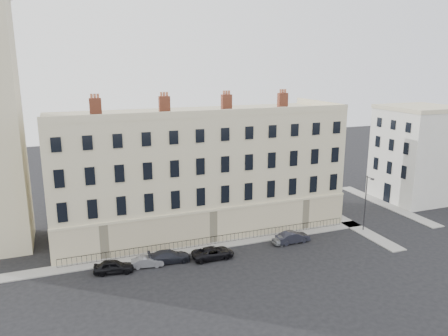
{
  "coord_description": "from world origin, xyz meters",
  "views": [
    {
      "loc": [
        -22.07,
        -39.78,
        20.97
      ],
      "look_at": [
        -3.1,
        10.0,
        8.01
      ],
      "focal_mm": 35.0,
      "sensor_mm": 36.0,
      "label": 1
    }
  ],
  "objects": [
    {
      "name": "pavement_terrace",
      "position": [
        -10.0,
        5.0,
        0.06
      ],
      "size": [
        48.0,
        2.0,
        0.12
      ],
      "primitive_type": "cube",
      "color": "gray",
      "rests_on": "ground"
    },
    {
      "name": "ground",
      "position": [
        0.0,
        0.0,
        0.0
      ],
      "size": [
        160.0,
        160.0,
        0.0
      ],
      "primitive_type": "plane",
      "color": "black",
      "rests_on": "ground"
    },
    {
      "name": "car_f",
      "position": [
        2.88,
        2.64,
        0.68
      ],
      "size": [
        4.19,
        1.56,
        1.37
      ],
      "primitive_type": "imported",
      "rotation": [
        0.0,
        0.0,
        1.6
      ],
      "color": "#22222D",
      "rests_on": "ground"
    },
    {
      "name": "car_d",
      "position": [
        -7.45,
        1.95,
        0.65
      ],
      "size": [
        4.66,
        2.17,
        1.29
      ],
      "primitive_type": "imported",
      "rotation": [
        0.0,
        0.0,
        1.57
      ],
      "color": "black",
      "rests_on": "ground"
    },
    {
      "name": "car_e",
      "position": [
        1.95,
        2.65,
        0.58
      ],
      "size": [
        3.49,
        1.6,
        1.16
      ],
      "primitive_type": "imported",
      "rotation": [
        0.0,
        0.0,
        1.64
      ],
      "color": "gray",
      "rests_on": "ground"
    },
    {
      "name": "streetlamp",
      "position": [
        13.18,
        2.66,
        4.02
      ],
      "size": [
        0.48,
        1.55,
        7.26
      ],
      "rotation": [
        0.0,
        0.0,
        0.22
      ],
      "color": "#2B2B30",
      "rests_on": "ground"
    },
    {
      "name": "railings",
      "position": [
        -6.0,
        5.4,
        0.55
      ],
      "size": [
        35.0,
        0.04,
        0.96
      ],
      "color": "black",
      "rests_on": "ground"
    },
    {
      "name": "adjacent_building",
      "position": [
        29.0,
        11.0,
        7.0
      ],
      "size": [
        10.0,
        10.0,
        14.0
      ],
      "primitive_type": "cube",
      "color": "silver",
      "rests_on": "ground"
    },
    {
      "name": "terrace",
      "position": [
        -5.97,
        11.97,
        7.5
      ],
      "size": [
        36.22,
        12.22,
        17.0
      ],
      "color": "beige",
      "rests_on": "ground"
    },
    {
      "name": "pavement_adjacent",
      "position": [
        23.0,
        10.0,
        0.06
      ],
      "size": [
        2.0,
        20.0,
        0.12
      ],
      "primitive_type": "cube",
      "color": "gray",
      "rests_on": "ground"
    },
    {
      "name": "car_a",
      "position": [
        -18.05,
        2.39,
        0.69
      ],
      "size": [
        4.24,
        2.27,
        1.37
      ],
      "primitive_type": "imported",
      "rotation": [
        0.0,
        0.0,
        1.4
      ],
      "color": "black",
      "rests_on": "ground"
    },
    {
      "name": "pavement_east_return",
      "position": [
        13.0,
        8.0,
        0.06
      ],
      "size": [
        2.0,
        24.0,
        0.12
      ],
      "primitive_type": "cube",
      "color": "gray",
      "rests_on": "ground"
    },
    {
      "name": "car_b",
      "position": [
        -14.58,
        2.52,
        0.55
      ],
      "size": [
        3.49,
        1.64,
        1.11
      ],
      "primitive_type": "imported",
      "rotation": [
        0.0,
        0.0,
        1.43
      ],
      "color": "slate",
      "rests_on": "ground"
    },
    {
      "name": "car_c",
      "position": [
        -12.16,
        2.78,
        0.66
      ],
      "size": [
        4.68,
        2.22,
        1.32
      ],
      "primitive_type": "imported",
      "rotation": [
        0.0,
        0.0,
        1.49
      ],
      "color": "black",
      "rests_on": "ground"
    }
  ]
}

